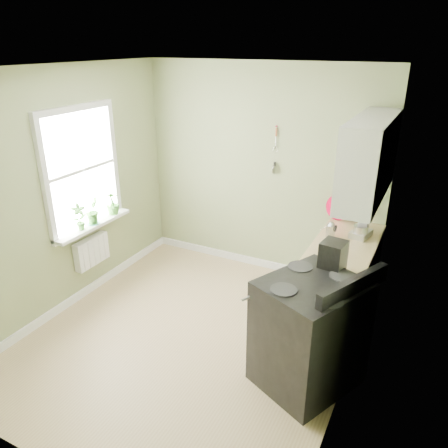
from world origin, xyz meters
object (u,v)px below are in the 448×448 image
at_px(stand_mixer, 362,224).
at_px(kettle, 331,229).
at_px(stove, 310,333).
at_px(coffee_maker, 332,261).

bearing_deg(stand_mixer, kettle, -150.41).
bearing_deg(kettle, stove, -82.02).
bearing_deg(stand_mixer, coffee_maker, -93.71).
height_order(stand_mixer, coffee_maker, coffee_maker).
distance_m(stove, stand_mixer, 1.53).
bearing_deg(stove, coffee_maker, 81.61).
relative_size(stove, kettle, 6.77).
distance_m(stand_mixer, coffee_maker, 1.06).
bearing_deg(stove, kettle, 97.98).
distance_m(stove, kettle, 1.36).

